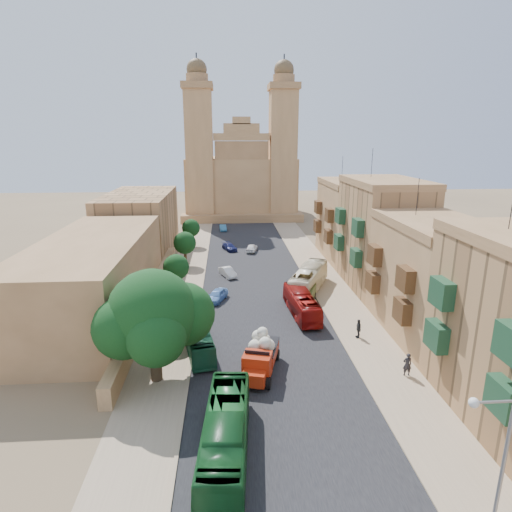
{
  "coord_description": "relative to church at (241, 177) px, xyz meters",
  "views": [
    {
      "loc": [
        -3.73,
        -26.81,
        18.61
      ],
      "look_at": [
        0.0,
        26.0,
        4.0
      ],
      "focal_mm": 30.0,
      "sensor_mm": 36.0,
      "label": 1
    }
  ],
  "objects": [
    {
      "name": "bus_cream_east",
      "position": [
        6.5,
        -54.92,
        -7.99
      ],
      "size": [
        6.9,
        11.05,
        3.06
      ],
      "primitive_type": "imported",
      "rotation": [
        0.0,
        0.0,
        2.71
      ],
      "color": "beige",
      "rests_on": "ground"
    },
    {
      "name": "street_tree_b",
      "position": [
        -10.0,
        -54.61,
        -6.22
      ],
      "size": [
        3.21,
        3.21,
        4.93
      ],
      "color": "#322619",
      "rests_on": "ground"
    },
    {
      "name": "ground",
      "position": [
        0.0,
        -78.61,
        -9.52
      ],
      "size": [
        260.0,
        260.0,
        0.0
      ],
      "primitive_type": "plane",
      "color": "brown"
    },
    {
      "name": "west_wall",
      "position": [
        -12.5,
        -58.61,
        -8.62
      ],
      "size": [
        1.0,
        40.0,
        1.8
      ],
      "primitive_type": "cube",
      "color": "#A27549",
      "rests_on": "ground"
    },
    {
      "name": "red_truck",
      "position": [
        -1.16,
        -74.09,
        -7.94
      ],
      "size": [
        3.79,
        6.47,
        3.58
      ],
      "color": "#AC260D",
      "rests_on": "ground"
    },
    {
      "name": "streetlamp",
      "position": [
        7.72,
        -90.61,
        -4.31
      ],
      "size": [
        2.11,
        0.44,
        8.22
      ],
      "color": "gray",
      "rests_on": "ground"
    },
    {
      "name": "pedestrian_c",
      "position": [
        8.77,
        -68.44,
        -8.58
      ],
      "size": [
        0.46,
        1.1,
        1.88
      ],
      "primitive_type": "imported",
      "rotation": [
        0.0,
        0.0,
        4.71
      ],
      "color": "#303031",
      "rests_on": "ground"
    },
    {
      "name": "bus_red_east",
      "position": [
        4.24,
        -62.59,
        -8.23
      ],
      "size": [
        2.85,
        9.4,
        2.58
      ],
      "primitive_type": "imported",
      "rotation": [
        0.0,
        0.0,
        3.22
      ],
      "color": "maroon",
      "rests_on": "ground"
    },
    {
      "name": "olive_pickup",
      "position": [
        5.53,
        -58.61,
        -8.69
      ],
      "size": [
        3.02,
        4.45,
        1.69
      ],
      "color": "#3C491B",
      "rests_on": "ground"
    },
    {
      "name": "townhouse_d",
      "position": [
        15.95,
        -39.61,
        -3.36
      ],
      "size": [
        9.0,
        14.0,
        15.9
      ],
      "color": "#A27549",
      "rests_on": "ground"
    },
    {
      "name": "kerb_east",
      "position": [
        7.0,
        -48.61,
        -9.46
      ],
      "size": [
        0.25,
        140.0,
        0.12
      ],
      "primitive_type": "cube",
      "color": "#988063",
      "rests_on": "ground"
    },
    {
      "name": "pedestrian_a",
      "position": [
        10.64,
        -75.45,
        -8.53
      ],
      "size": [
        0.73,
        0.49,
        1.97
      ],
      "primitive_type": "imported",
      "rotation": [
        0.0,
        0.0,
        3.11
      ],
      "color": "black",
      "rests_on": "ground"
    },
    {
      "name": "townhouse_c",
      "position": [
        15.95,
        -53.61,
        -2.61
      ],
      "size": [
        9.0,
        14.0,
        17.4
      ],
      "color": "#AD7D4E",
      "rests_on": "ground"
    },
    {
      "name": "west_building_mid",
      "position": [
        -18.0,
        -34.61,
        -4.52
      ],
      "size": [
        10.0,
        22.0,
        10.0
      ],
      "primitive_type": "cube",
      "color": "#AD7D4E",
      "rests_on": "ground"
    },
    {
      "name": "bus_green_south",
      "position": [
        -4.0,
        -83.66,
        -8.01
      ],
      "size": [
        3.36,
        10.99,
        3.01
      ],
      "primitive_type": "imported",
      "rotation": [
        0.0,
        0.0,
        -0.08
      ],
      "color": "#134B1F",
      "rests_on": "ground"
    },
    {
      "name": "west_building_low",
      "position": [
        -18.0,
        -60.61,
        -5.32
      ],
      "size": [
        10.0,
        28.0,
        8.4
      ],
      "primitive_type": "cube",
      "color": "olive",
      "rests_on": "ground"
    },
    {
      "name": "sidewalk_west",
      "position": [
        -9.5,
        -48.61,
        -9.51
      ],
      "size": [
        5.0,
        140.0,
        0.01
      ],
      "primitive_type": "cube",
      "color": "#988063",
      "rests_on": "ground"
    },
    {
      "name": "townhouse_b",
      "position": [
        15.95,
        -67.61,
        -3.86
      ],
      "size": [
        9.0,
        14.0,
        14.9
      ],
      "color": "#A27549",
      "rests_on": "ground"
    },
    {
      "name": "church",
      "position": [
        0.0,
        0.0,
        0.0
      ],
      "size": [
        28.0,
        22.5,
        36.3
      ],
      "color": "#A27549",
      "rests_on": "ground"
    },
    {
      "name": "street_tree_c",
      "position": [
        -10.0,
        -42.61,
        -6.05
      ],
      "size": [
        3.37,
        3.37,
        5.18
      ],
      "color": "#322619",
      "rests_on": "ground"
    },
    {
      "name": "street_tree_a",
      "position": [
        -10.0,
        -66.61,
        -5.94
      ],
      "size": [
        3.47,
        3.47,
        5.34
      ],
      "color": "#322619",
      "rests_on": "ground"
    },
    {
      "name": "car_blue_a",
      "position": [
        -5.0,
        -57.76,
        -8.83
      ],
      "size": [
        2.97,
        4.34,
        1.37
      ],
      "primitive_type": "imported",
      "rotation": [
        0.0,
        0.0,
        -0.37
      ],
      "color": "#5385C7",
      "rests_on": "ground"
    },
    {
      "name": "ficus_tree",
      "position": [
        -9.42,
        -74.61,
        -4.12
      ],
      "size": [
        9.13,
        8.4,
        9.13
      ],
      "color": "#322619",
      "rests_on": "ground"
    },
    {
      "name": "car_white_a",
      "position": [
        -3.66,
        -48.6,
        -8.88
      ],
      "size": [
        2.72,
        4.07,
        1.27
      ],
      "primitive_type": "imported",
      "rotation": [
        0.0,
        0.0,
        0.4
      ],
      "color": "silver",
      "rests_on": "ground"
    },
    {
      "name": "road_surface",
      "position": [
        0.0,
        -48.61,
        -9.51
      ],
      "size": [
        14.0,
        140.0,
        0.01
      ],
      "primitive_type": "cube",
      "color": "black",
      "rests_on": "ground"
    },
    {
      "name": "street_tree_d",
      "position": [
        -10.0,
        -30.61,
        -6.26
      ],
      "size": [
        3.17,
        3.17,
        4.87
      ],
      "color": "#322619",
      "rests_on": "ground"
    },
    {
      "name": "car_dkblue",
      "position": [
        -3.27,
        -34.11,
        -8.93
      ],
      "size": [
        2.96,
        4.35,
        1.17
      ],
      "primitive_type": "imported",
      "rotation": [
        0.0,
        0.0,
        0.36
      ],
      "color": "#171D51",
      "rests_on": "ground"
    },
    {
      "name": "kerb_west",
      "position": [
        -7.0,
        -48.61,
        -9.46
      ],
      "size": [
        0.25,
        140.0,
        0.12
      ],
      "primitive_type": "cube",
      "color": "#988063",
      "rests_on": "ground"
    },
    {
      "name": "car_blue_b",
      "position": [
        -4.43,
        -17.75,
        -8.91
      ],
      "size": [
        1.56,
        3.74,
        1.2
      ],
      "primitive_type": "imported",
      "rotation": [
        0.0,
        0.0,
        0.08
      ],
      "color": "teal",
      "rests_on": "ground"
    },
    {
      "name": "car_white_b",
      "position": [
        0.5,
        -35.3,
        -8.86
      ],
      "size": [
        2.38,
        4.11,
        1.31
      ],
      "primitive_type": "imported",
      "rotation": [
        0.0,
        0.0,
        2.92
      ],
      "color": "white",
      "rests_on": "ground"
    },
    {
      "name": "bus_green_north",
      "position": [
        -6.5,
        -69.99,
        -8.31
      ],
      "size": [
        3.62,
        8.86,
        2.41
      ],
      "primitive_type": "imported",
      "rotation": [
        0.0,
        0.0,
        0.19
      ],
      "color": "#1B5737",
      "rests_on": "ground"
    },
    {
      "name": "car_cream",
      "position": [
        5.0,
        -59.04,
        -8.97
      ],
      "size": [
        3.13,
        4.28,
        1.08
      ],
      "primitive_type": "imported",
      "rotation": [
        0.0,
        0.0,
        3.53
      ],
      "color": "#F8F6B5",
      "rests_on": "ground"
    },
    {
      "name": "sidewalk_east",
      "position": [
        9.5,
        -48.61,
        -9.51
      ],
      "size": [
        5.0,
        140.0,
        0.01
      ],
      "primitive_type": "cube",
      "color": "#988063",
      "rests_on": "ground"
    }
  ]
}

